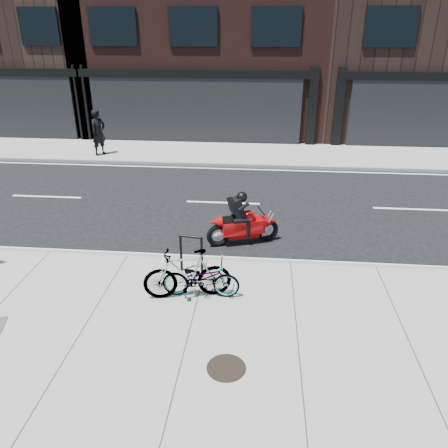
# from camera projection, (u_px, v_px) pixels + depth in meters

# --- Properties ---
(ground) EXTENTS (120.00, 120.00, 0.00)m
(ground) POSITION_uv_depth(u_px,v_px,m) (216.00, 229.00, 12.46)
(ground) COLOR black
(ground) RESTS_ON ground
(sidewalk_near) EXTENTS (60.00, 6.00, 0.13)m
(sidewalk_near) POSITION_uv_depth(u_px,v_px,m) (187.00, 344.00, 7.91)
(sidewalk_near) COLOR gray
(sidewalk_near) RESTS_ON ground
(sidewalk_far) EXTENTS (60.00, 3.50, 0.13)m
(sidewalk_far) POSITION_uv_depth(u_px,v_px,m) (235.00, 153.00, 19.44)
(sidewalk_far) COLOR gray
(sidewalk_far) RESTS_ON ground
(building_midwest) EXTENTS (10.00, 10.00, 12.00)m
(building_midwest) POSITION_uv_depth(u_px,v_px,m) (28.00, 10.00, 24.04)
(building_midwest) COLOR black
(building_midwest) RESTS_ON ground
(building_mideast) EXTENTS (12.00, 10.00, 12.50)m
(building_mideast) POSITION_uv_depth(u_px,v_px,m) (442.00, 3.00, 22.12)
(building_mideast) COLOR black
(building_mideast) RESTS_ON ground
(bike_rack) EXTENTS (0.55, 0.13, 0.93)m
(bike_rack) POSITION_uv_depth(u_px,v_px,m) (191.00, 251.00, 9.85)
(bike_rack) COLOR black
(bike_rack) RESTS_ON sidewalk_near
(bicycle_front) EXTENTS (1.62, 0.61, 0.85)m
(bicycle_front) POSITION_uv_depth(u_px,v_px,m) (201.00, 278.00, 9.02)
(bicycle_front) COLOR gray
(bicycle_front) RESTS_ON sidewalk_near
(bicycle_rear) EXTENTS (1.88, 0.87, 1.09)m
(bicycle_rear) POSITION_uv_depth(u_px,v_px,m) (187.00, 274.00, 8.93)
(bicycle_rear) COLOR gray
(bicycle_rear) RESTS_ON sidewalk_near
(motorcycle) EXTENTS (1.91, 0.88, 1.47)m
(motorcycle) POSITION_uv_depth(u_px,v_px,m) (246.00, 222.00, 11.43)
(motorcycle) COLOR black
(motorcycle) RESTS_ON ground
(pedestrian) EXTENTS (0.76, 0.84, 1.93)m
(pedestrian) POSITION_uv_depth(u_px,v_px,m) (98.00, 132.00, 18.63)
(pedestrian) COLOR black
(pedestrian) RESTS_ON sidewalk_far
(manhole_cover) EXTENTS (0.79, 0.79, 0.02)m
(manhole_cover) POSITION_uv_depth(u_px,v_px,m) (226.00, 368.00, 7.25)
(manhole_cover) COLOR black
(manhole_cover) RESTS_ON sidewalk_near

